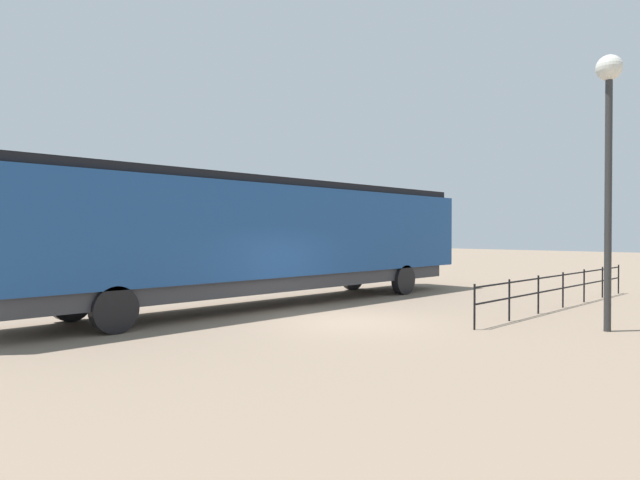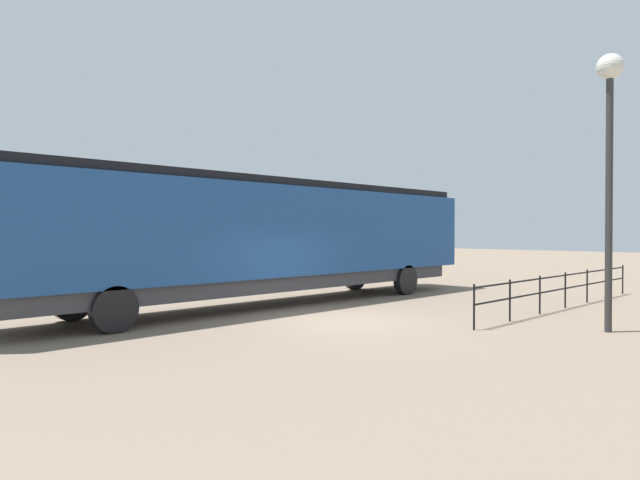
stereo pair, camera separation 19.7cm
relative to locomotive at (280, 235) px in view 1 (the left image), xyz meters
name	(u,v)px [view 1 (the left image)]	position (x,y,z in m)	size (l,w,h in m)	color
ground_plane	(341,321)	(3.76, -1.20, -2.24)	(120.00, 120.00, 0.00)	#84705B
locomotive	(280,235)	(0.00, 0.00, 0.00)	(2.83, 17.51, 3.97)	navy
lamp_post	(609,126)	(9.25, 2.03, 2.58)	(0.59, 0.59, 6.46)	#2D2D2D
platform_fence	(563,284)	(6.92, 5.51, -1.52)	(0.05, 10.99, 1.10)	black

